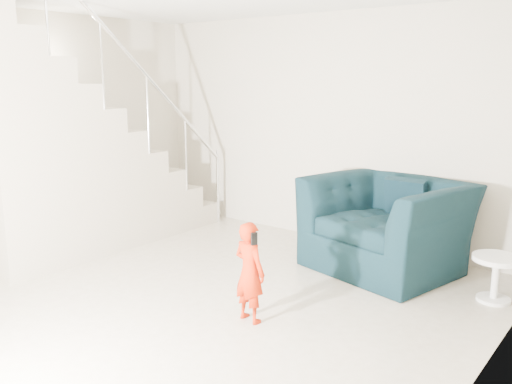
# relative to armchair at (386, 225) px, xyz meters

# --- Properties ---
(floor) EXTENTS (5.50, 5.50, 0.00)m
(floor) POSITION_rel_armchair_xyz_m (-1.12, -2.14, -0.47)
(floor) COLOR tan
(floor) RESTS_ON ground
(back_wall) EXTENTS (5.00, 0.00, 5.00)m
(back_wall) POSITION_rel_armchair_xyz_m (-1.12, 0.61, 0.88)
(back_wall) COLOR #C2B39E
(back_wall) RESTS_ON floor
(right_wall) EXTENTS (0.00, 5.50, 5.50)m
(right_wall) POSITION_rel_armchair_xyz_m (1.38, -2.14, 0.88)
(right_wall) COLOR #C2B39E
(right_wall) RESTS_ON floor
(armchair) EXTENTS (1.70, 1.56, 0.94)m
(armchair) POSITION_rel_armchair_xyz_m (0.00, 0.00, 0.00)
(armchair) COLOR black
(armchair) RESTS_ON floor
(toddler) EXTENTS (0.33, 0.24, 0.84)m
(toddler) POSITION_rel_armchair_xyz_m (-0.36, -1.83, -0.05)
(toddler) COLOR #A70D05
(toddler) RESTS_ON floor
(side_table) EXTENTS (0.42, 0.42, 0.42)m
(side_table) POSITION_rel_armchair_xyz_m (1.13, -0.20, -0.19)
(side_table) COLOR white
(side_table) RESTS_ON floor
(staircase) EXTENTS (1.02, 3.03, 3.62)m
(staircase) POSITION_rel_armchair_xyz_m (-3.12, -1.59, 0.48)
(staircase) COLOR #ADA089
(staircase) RESTS_ON floor
(cushion) EXTENTS (0.43, 0.20, 0.42)m
(cushion) POSITION_rel_armchair_xyz_m (0.07, 0.31, 0.25)
(cushion) COLOR black
(cushion) RESTS_ON armchair
(throw) EXTENTS (0.04, 0.43, 0.48)m
(throw) POSITION_rel_armchair_xyz_m (-0.65, -0.03, 0.12)
(throw) COLOR black
(throw) RESTS_ON armchair
(phone) EXTENTS (0.04, 0.05, 0.10)m
(phone) POSITION_rel_armchair_xyz_m (-0.27, -1.89, 0.26)
(phone) COLOR black
(phone) RESTS_ON toddler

